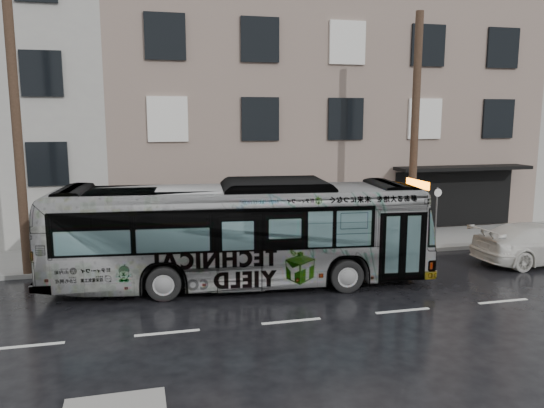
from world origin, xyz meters
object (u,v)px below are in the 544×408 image
(utility_pole_rear, at_px, (18,137))
(utility_pole_front, at_px, (415,134))
(sign_post, at_px, (436,217))
(bus, at_px, (239,233))
(white_sedan, at_px, (539,243))

(utility_pole_rear, bearing_deg, utility_pole_front, 0.00)
(utility_pole_rear, height_order, sign_post, utility_pole_rear)
(utility_pole_rear, distance_m, bus, 7.76)
(utility_pole_front, xyz_separation_m, bus, (-7.25, -2.40, -2.98))
(utility_pole_front, xyz_separation_m, white_sedan, (3.85, -2.48, -3.92))
(sign_post, relative_size, white_sedan, 0.48)
(utility_pole_rear, height_order, white_sedan, utility_pole_rear)
(utility_pole_rear, bearing_deg, sign_post, 0.00)
(white_sedan, bearing_deg, utility_pole_front, 54.95)
(sign_post, height_order, bus, bus)
(utility_pole_front, distance_m, bus, 8.20)
(bus, bearing_deg, utility_pole_rear, 76.13)
(bus, xyz_separation_m, white_sedan, (11.11, -0.09, -0.94))
(sign_post, distance_m, white_sedan, 3.76)
(white_sedan, bearing_deg, bus, 87.31)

